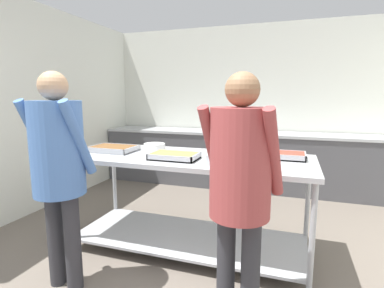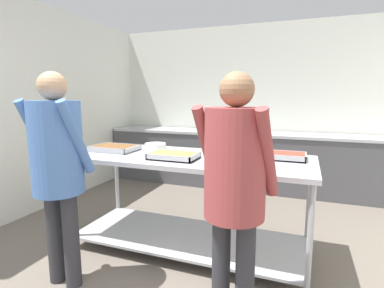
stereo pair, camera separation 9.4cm
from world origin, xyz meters
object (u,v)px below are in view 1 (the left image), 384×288
object	(u,v)px
serving_tray_greens	(113,149)
serving_tray_roast	(283,155)
water_bottle	(213,124)
plate_stack	(154,147)
serving_tray_vegetables	(174,156)
sauce_pan	(225,159)
guest_serving_right	(240,176)
guest_serving_left	(58,159)

from	to	relation	value
serving_tray_greens	serving_tray_roast	distance (m)	1.66
serving_tray_roast	water_bottle	xyz separation A→B (m)	(-1.19, 2.05, 0.08)
plate_stack	serving_tray_vegetables	distance (m)	0.49
serving_tray_greens	water_bottle	world-z (taller)	water_bottle
serving_tray_vegetables	water_bottle	bearing A→B (deg)	96.57
serving_tray_greens	plate_stack	bearing A→B (deg)	26.31
serving_tray_vegetables	sauce_pan	distance (m)	0.47
serving_tray_greens	water_bottle	xyz separation A→B (m)	(0.46, 2.24, 0.08)
guest_serving_right	water_bottle	bearing A→B (deg)	107.77
plate_stack	guest_serving_left	bearing A→B (deg)	-105.80
serving_tray_greens	guest_serving_right	bearing A→B (deg)	-28.81
serving_tray_vegetables	serving_tray_roast	xyz separation A→B (m)	(0.92, 0.35, -0.00)
plate_stack	water_bottle	world-z (taller)	water_bottle
serving_tray_greens	guest_serving_right	distance (m)	1.63
serving_tray_roast	plate_stack	bearing A→B (deg)	-179.54
water_bottle	guest_serving_left	bearing A→B (deg)	-96.91
guest_serving_left	water_bottle	bearing A→B (deg)	83.09
plate_stack	water_bottle	xyz separation A→B (m)	(0.08, 2.06, 0.07)
serving_tray_vegetables	guest_serving_left	size ratio (longest dim) A/B	0.25
plate_stack	guest_serving_left	xyz separation A→B (m)	(-0.29, -1.02, 0.06)
serving_tray_roast	guest_serving_left	size ratio (longest dim) A/B	0.23
plate_stack	sauce_pan	bearing A→B (deg)	-24.97
serving_tray_vegetables	plate_stack	bearing A→B (deg)	136.91
serving_tray_greens	serving_tray_roast	bearing A→B (deg)	6.74
serving_tray_greens	guest_serving_right	world-z (taller)	guest_serving_right
serving_tray_vegetables	water_bottle	distance (m)	2.41
plate_stack	serving_tray_roast	size ratio (longest dim) A/B	0.60
serving_tray_vegetables	guest_serving_left	world-z (taller)	guest_serving_left
sauce_pan	guest_serving_left	xyz separation A→B (m)	(-1.12, -0.64, 0.05)
serving_tray_greens	sauce_pan	bearing A→B (deg)	-9.50
serving_tray_vegetables	water_bottle	size ratio (longest dim) A/B	1.60
water_bottle	serving_tray_greens	bearing A→B (deg)	-101.51
plate_stack	water_bottle	distance (m)	2.06
plate_stack	serving_tray_roast	bearing A→B (deg)	0.46
plate_stack	serving_tray_roast	distance (m)	1.28
sauce_pan	serving_tray_greens	bearing A→B (deg)	170.50
serving_tray_greens	plate_stack	xyz separation A→B (m)	(0.37, 0.18, 0.01)
sauce_pan	guest_serving_left	world-z (taller)	guest_serving_left
guest_serving_right	serving_tray_roast	bearing A→B (deg)	77.16
plate_stack	guest_serving_left	distance (m)	1.07
guest_serving_left	sauce_pan	bearing A→B (deg)	29.77
serving_tray_roast	guest_serving_left	xyz separation A→B (m)	(-1.57, -1.03, 0.07)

